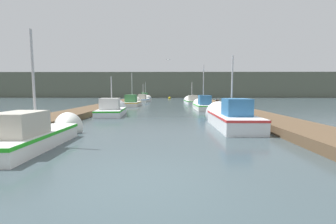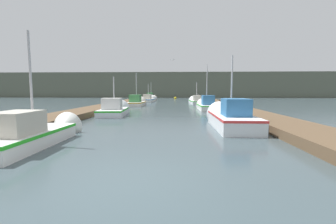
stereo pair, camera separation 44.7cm
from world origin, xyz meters
TOP-DOWN VIEW (x-y plane):
  - ground_plane at (0.00, 0.00)m, footprint 200.00×200.00m
  - dock_left at (-6.24, 16.00)m, footprint 2.42×40.00m
  - dock_right at (6.24, 16.00)m, footprint 2.42×40.00m
  - distant_shore_ridge at (0.00, 60.07)m, footprint 120.00×16.00m
  - fishing_boat_0 at (-3.87, 3.16)m, footprint 1.43×4.71m
  - fishing_boat_1 at (3.78, 7.57)m, footprint 1.80×5.69m
  - fishing_boat_2 at (-3.82, 12.95)m, footprint 2.15×4.91m
  - fishing_boat_3 at (3.86, 17.83)m, footprint 1.73×4.73m
  - fishing_boat_4 at (-4.00, 23.27)m, footprint 1.85×5.02m
  - fishing_boat_5 at (3.64, 27.81)m, footprint 2.04×5.44m
  - fishing_boat_6 at (-3.79, 32.92)m, footprint 2.02×5.43m
  - fishing_boat_7 at (-3.99, 37.91)m, footprint 1.77×5.87m
  - mooring_piling_0 at (-4.94, 42.77)m, footprint 0.32×0.32m
  - mooring_piling_1 at (5.23, 11.47)m, footprint 0.27×0.27m
  - mooring_piling_2 at (5.22, 17.46)m, footprint 0.35×0.35m
  - mooring_piling_3 at (5.20, 41.58)m, footprint 0.35×0.35m
  - channel_buoy at (0.47, 44.84)m, footprint 0.58×0.58m
  - seagull_lead at (0.37, 22.93)m, footprint 0.56×0.30m

SIDE VIEW (x-z plane):
  - ground_plane at x=0.00m, z-range 0.00..0.00m
  - channel_buoy at x=0.47m, z-range -0.37..0.70m
  - dock_left at x=-6.24m, z-range 0.00..0.39m
  - dock_right at x=6.24m, z-range 0.00..0.39m
  - fishing_boat_5 at x=3.64m, z-range -1.45..2.11m
  - fishing_boat_6 at x=-3.79m, z-range -1.40..2.10m
  - fishing_boat_2 at x=-3.82m, z-range -1.38..2.12m
  - fishing_boat_4 at x=-4.00m, z-range -1.88..2.66m
  - fishing_boat_7 at x=-3.99m, z-range -1.47..2.28m
  - fishing_boat_0 at x=-3.87m, z-range -1.71..2.53m
  - fishing_boat_3 at x=3.86m, z-range -1.99..2.82m
  - fishing_boat_1 at x=3.78m, z-range -1.60..2.51m
  - mooring_piling_0 at x=-4.94m, z-range 0.01..0.97m
  - mooring_piling_2 at x=5.22m, z-range 0.01..1.03m
  - mooring_piling_3 at x=5.20m, z-range 0.01..1.04m
  - mooring_piling_1 at x=5.23m, z-range 0.01..1.26m
  - distant_shore_ridge at x=0.00m, z-range 0.00..6.42m
  - seagull_lead at x=0.37m, z-range 5.45..5.58m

